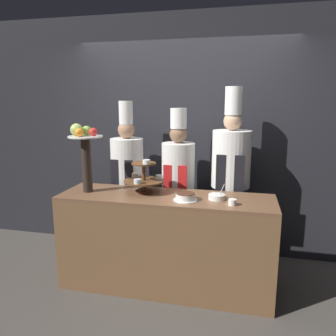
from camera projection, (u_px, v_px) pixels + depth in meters
The scene contains 11 objects.
ground_plane at pixel (158, 302), 3.01m from camera, with size 14.00×14.00×0.00m, color #47423D.
wall_back at pixel (184, 137), 3.90m from camera, with size 10.00×0.06×2.80m.
buffet_counter at pixel (166, 242), 3.20m from camera, with size 2.04×0.59×0.94m.
tiered_stand at pixel (144, 178), 3.20m from camera, with size 0.39×0.39×0.34m.
fruit_pedestal at pixel (85, 149), 3.17m from camera, with size 0.33×0.33×0.67m.
cake_round at pixel (185, 197), 2.96m from camera, with size 0.22×0.22×0.07m.
cup_white at pixel (232, 202), 2.82m from camera, with size 0.07×0.07×0.05m.
serving_bowl_near at pixel (217, 197), 2.99m from camera, with size 0.16×0.16×0.15m.
chef_left at pixel (127, 176), 3.74m from camera, with size 0.37×0.37×1.82m.
chef_center_left at pixel (178, 180), 3.62m from camera, with size 0.36×0.36×1.74m.
chef_center_right at pixel (231, 175), 3.47m from camera, with size 0.40×0.40×1.96m.
Camera 1 is at (0.69, -2.61, 1.82)m, focal length 35.00 mm.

